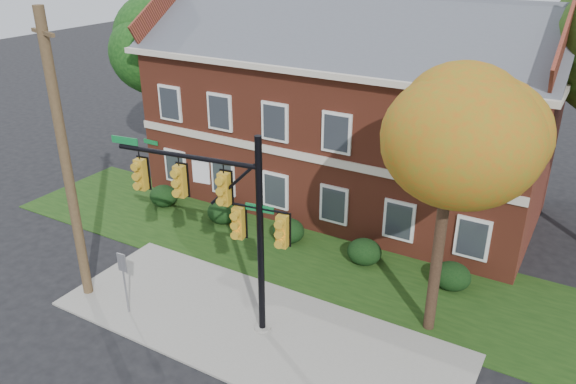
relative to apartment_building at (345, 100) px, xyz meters
The scene contains 15 objects.
ground 13.11m from the apartment_building, 80.50° to the right, with size 120.00×120.00×0.00m, color black.
sidewalk 12.18m from the apartment_building, 79.65° to the right, with size 14.00×5.00×0.08m, color gray.
grass_strip 8.01m from the apartment_building, 71.43° to the right, with size 30.00×6.00×0.04m, color #193811.
apartment_building is the anchor object (origin of this frame).
hedge_far_left 9.82m from the apartment_building, 143.11° to the right, with size 1.40×1.26×1.05m, color black.
hedge_left 7.73m from the apartment_building, 123.67° to the right, with size 1.40×1.26×1.05m, color black.
hedge_center 6.89m from the apartment_building, 90.00° to the right, with size 1.40×1.26×1.05m, color black.
hedge_right 7.73m from the apartment_building, 56.33° to the right, with size 1.40×1.26×1.05m, color black.
hedge_far_right 9.82m from the apartment_building, 36.89° to the right, with size 1.40×1.26×1.05m, color black.
tree_near_right 10.97m from the apartment_building, 48.23° to the right, with size 4.50×4.25×8.58m.
tree_left_rear 9.94m from the apartment_building, behind, with size 5.40×5.10×8.88m.
tree_far_rear 8.84m from the apartment_building, 80.29° to the left, with size 6.84×6.46×11.52m.
traffic_signal 11.12m from the apartment_building, 84.60° to the right, with size 6.09×1.04×6.84m.
utility_pole 13.07m from the apartment_building, 109.83° to the right, with size 1.54×0.58×10.15m.
sign_post 13.08m from the apartment_building, 100.29° to the right, with size 0.35×0.07×2.41m.
Camera 1 is at (8.59, -11.55, 11.98)m, focal length 35.00 mm.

